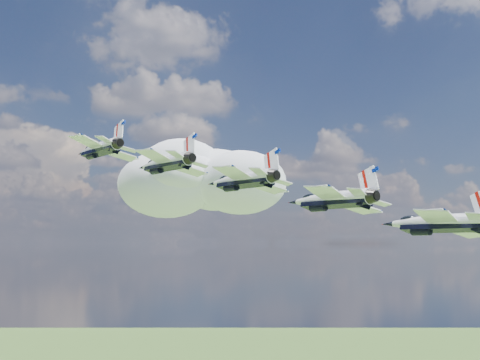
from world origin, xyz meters
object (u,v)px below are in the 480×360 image
object	(u,v)px
jet_0	(98,149)
jet_3	(329,200)
jet_4	(434,223)
jet_2	(240,180)
jet_1	(164,163)

from	to	relation	value
jet_0	jet_3	xyz separation A→B (m)	(28.28, -27.70, -9.69)
jet_4	jet_2	bearing A→B (deg)	113.11
jet_1	jet_2	size ratio (longest dim) A/B	1.00
jet_2	jet_4	world-z (taller)	jet_2
jet_0	jet_2	xyz separation A→B (m)	(18.86, -18.47, -6.46)
jet_1	jet_2	bearing A→B (deg)	-66.89
jet_1	jet_3	size ratio (longest dim) A/B	1.00
jet_3	jet_2	bearing A→B (deg)	113.11
jet_2	jet_3	xyz separation A→B (m)	(9.43, -9.23, -3.23)
jet_2	jet_3	bearing A→B (deg)	-66.89
jet_2	jet_4	distance (m)	27.17
jet_1	jet_4	bearing A→B (deg)	-66.89
jet_3	jet_4	world-z (taller)	jet_3
jet_3	jet_4	size ratio (longest dim) A/B	1.00
jet_0	jet_2	bearing A→B (deg)	-66.89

